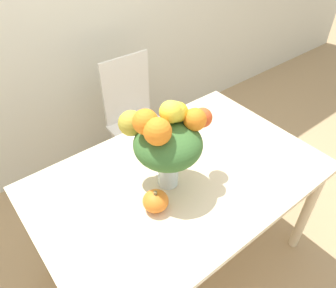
% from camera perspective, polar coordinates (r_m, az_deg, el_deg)
% --- Properties ---
extents(ground_plane, '(12.00, 12.00, 0.00)m').
position_cam_1_polar(ground_plane, '(2.36, 1.58, -18.82)').
color(ground_plane, tan).
extents(wall_back, '(8.00, 0.06, 2.70)m').
position_cam_1_polar(wall_back, '(2.49, -19.76, 22.57)').
color(wall_back, silver).
rests_on(wall_back, ground_plane).
extents(dining_table, '(1.51, 0.98, 0.78)m').
position_cam_1_polar(dining_table, '(1.80, 1.98, -7.53)').
color(dining_table, beige).
rests_on(dining_table, ground_plane).
extents(flower_vase, '(0.42, 0.38, 0.47)m').
position_cam_1_polar(flower_vase, '(1.51, -0.30, 0.87)').
color(flower_vase, silver).
rests_on(flower_vase, dining_table).
extents(pumpkin, '(0.12, 0.12, 0.11)m').
position_cam_1_polar(pumpkin, '(1.56, -2.17, -9.87)').
color(pumpkin, orange).
rests_on(pumpkin, dining_table).
extents(dining_chair_near_window, '(0.44, 0.44, 0.99)m').
position_cam_1_polar(dining_chair_near_window, '(2.59, -5.51, 4.19)').
color(dining_chair_near_window, white).
rests_on(dining_chair_near_window, ground_plane).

